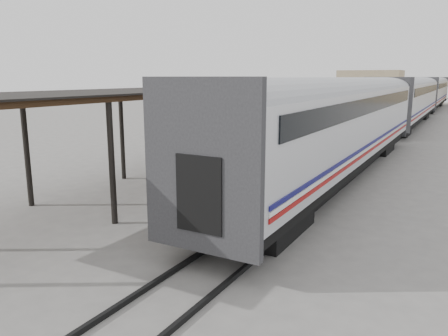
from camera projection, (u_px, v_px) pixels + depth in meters
ground at (184, 213)px, 15.25m from camera, size 160.00×160.00×0.00m
train at (410, 98)px, 42.02m from camera, size 3.45×76.01×4.01m
canopy at (312, 85)px, 36.55m from camera, size 4.90×64.30×4.15m
rails at (408, 125)px, 42.73m from camera, size 1.54×150.00×0.12m
building_left at (370, 85)px, 89.44m from camera, size 12.00×8.00×6.00m
baggage_cart at (203, 204)px, 13.99m from camera, size 1.86×2.65×0.86m
suitcase_stack at (209, 191)px, 14.22m from camera, size 1.35×1.17×0.42m
luggage_tug at (287, 136)px, 31.10m from camera, size 0.87×1.36×1.17m
porter at (192, 175)px, 13.21m from camera, size 0.43×0.65×1.75m
pedestrian at (295, 128)px, 31.89m from camera, size 1.23×0.73×1.95m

